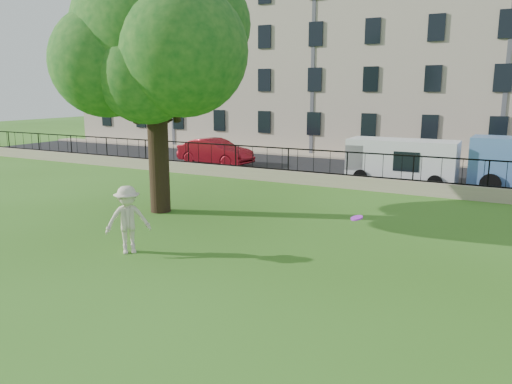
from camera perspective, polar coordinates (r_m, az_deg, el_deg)
The scene contains 11 objects.
ground at distance 13.25m, azimuth -5.98°, elevation -8.48°, with size 120.00×120.00×0.00m, color #346718.
retaining_wall at distance 23.75m, azimuth 10.30°, elevation 1.16°, with size 50.00×0.40×0.60m, color gray.
iron_railing at distance 23.61m, azimuth 10.37°, elevation 3.20°, with size 50.00×0.05×1.13m.
street at distance 28.25m, azimuth 13.19°, elevation 2.09°, with size 60.00×9.00×0.01m, color black.
sidewalk at distance 33.25m, azimuth 15.50°, elevation 3.47°, with size 60.00×1.40×0.12m, color gray.
building_row at distance 38.58m, azimuth 17.98°, elevation 14.63°, with size 56.40×10.40×13.80m.
tree at distance 18.98m, azimuth -11.77°, elevation 16.93°, with size 7.89×6.09×9.65m.
man at distance 14.43m, azimuth -14.43°, elevation -3.09°, with size 1.25×0.72×1.93m, color beige.
frisbee at distance 11.14m, azimuth 11.44°, elevation -2.92°, with size 0.27×0.27×0.03m, color #B027DF.
red_sedan at distance 30.72m, azimuth -4.69°, elevation 4.60°, with size 1.68×4.81×1.58m, color maroon.
white_van at distance 25.43m, azimuth 16.32°, elevation 3.34°, with size 5.13×2.00×2.15m, color silver.
Camera 1 is at (6.99, -10.30, 4.54)m, focal length 35.00 mm.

